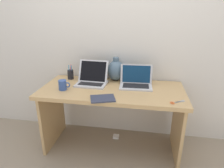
{
  "coord_description": "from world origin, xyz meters",
  "views": [
    {
      "loc": [
        0.31,
        -1.84,
        1.48
      ],
      "look_at": [
        0.0,
        0.0,
        0.77
      ],
      "focal_mm": 31.41,
      "sensor_mm": 36.0,
      "label": 1
    }
  ],
  "objects": [
    {
      "name": "notebook_stack",
      "position": [
        -0.04,
        -0.27,
        0.73
      ],
      "size": [
        0.26,
        0.22,
        0.01
      ],
      "primitive_type": "cube",
      "rotation": [
        0.0,
        0.0,
        0.31
      ],
      "color": "#33384C",
      "rests_on": "desk"
    },
    {
      "name": "ground_plane",
      "position": [
        0.0,
        0.0,
        0.0
      ],
      "size": [
        6.0,
        6.0,
        0.0
      ],
      "primitive_type": "plane",
      "color": "gray"
    },
    {
      "name": "coffee_mug",
      "position": [
        -0.48,
        -0.11,
        0.77
      ],
      "size": [
        0.12,
        0.08,
        0.1
      ],
      "color": "#335199",
      "rests_on": "desk"
    },
    {
      "name": "pen_cup",
      "position": [
        -0.53,
        0.22,
        0.77
      ],
      "size": [
        0.07,
        0.07,
        0.17
      ],
      "color": "black",
      "rests_on": "desk"
    },
    {
      "name": "back_wall",
      "position": [
        0.0,
        0.37,
        1.2
      ],
      "size": [
        4.4,
        0.04,
        2.4
      ],
      "primitive_type": "cube",
      "color": "silver",
      "rests_on": "ground"
    },
    {
      "name": "green_vase",
      "position": [
        0.0,
        0.27,
        0.84
      ],
      "size": [
        0.2,
        0.2,
        0.27
      ],
      "color": "slate",
      "rests_on": "desk"
    },
    {
      "name": "scissors",
      "position": [
        0.6,
        -0.23,
        0.72
      ],
      "size": [
        0.14,
        0.1,
        0.01
      ],
      "color": "#B7B7BC",
      "rests_on": "desk"
    },
    {
      "name": "laptop_left",
      "position": [
        -0.24,
        0.11,
        0.78
      ],
      "size": [
        0.33,
        0.27,
        0.24
      ],
      "color": "silver",
      "rests_on": "desk"
    },
    {
      "name": "power_brick",
      "position": [
        0.02,
        0.17,
        0.01
      ],
      "size": [
        0.07,
        0.07,
        0.03
      ],
      "primitive_type": "cube",
      "color": "white",
      "rests_on": "ground"
    },
    {
      "name": "desk",
      "position": [
        0.0,
        0.0,
        0.57
      ],
      "size": [
        1.47,
        0.66,
        0.72
      ],
      "color": "tan",
      "rests_on": "ground"
    },
    {
      "name": "laptop_right",
      "position": [
        0.24,
        0.12,
        0.78
      ],
      "size": [
        0.34,
        0.23,
        0.22
      ],
      "color": "silver",
      "rests_on": "desk"
    }
  ]
}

